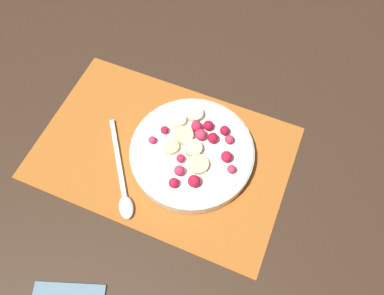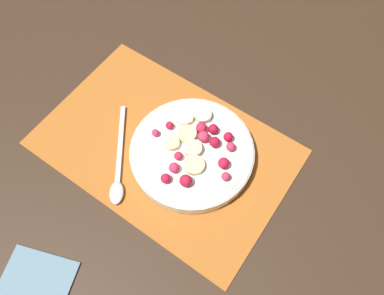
% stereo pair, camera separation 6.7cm
% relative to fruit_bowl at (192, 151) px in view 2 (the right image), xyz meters
% --- Properties ---
extents(ground_plane, '(3.00, 3.00, 0.00)m').
position_rel_fruit_bowl_xyz_m(ground_plane, '(0.05, 0.01, -0.02)').
color(ground_plane, '#382619').
extents(placemat, '(0.47, 0.31, 0.01)m').
position_rel_fruit_bowl_xyz_m(placemat, '(0.05, 0.01, -0.02)').
color(placemat, '#B26023').
rests_on(placemat, ground_plane).
extents(fruit_bowl, '(0.23, 0.23, 0.05)m').
position_rel_fruit_bowl_xyz_m(fruit_bowl, '(0.00, 0.00, 0.00)').
color(fruit_bowl, silver).
rests_on(fruit_bowl, placemat).
extents(spoon, '(0.14, 0.18, 0.01)m').
position_rel_fruit_bowl_xyz_m(spoon, '(0.09, 0.11, -0.01)').
color(spoon, silver).
rests_on(spoon, placemat).
extents(napkin, '(0.15, 0.16, 0.01)m').
position_rel_fruit_bowl_xyz_m(napkin, '(0.07, 0.35, -0.02)').
color(napkin, slate).
rests_on(napkin, ground_plane).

